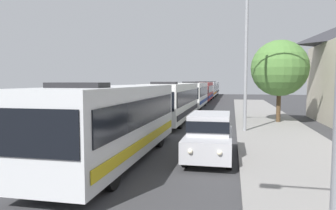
{
  "coord_description": "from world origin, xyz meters",
  "views": [
    {
      "loc": [
        3.3,
        1.51,
        3.25
      ],
      "look_at": [
        -0.14,
        17.97,
        1.95
      ],
      "focal_mm": 32.95,
      "sensor_mm": 36.0,
      "label": 1
    }
  ],
  "objects_px": {
    "bus_tail_end": "(213,88)",
    "white_suv": "(210,134)",
    "bus_lead": "(116,120)",
    "bus_second_in_line": "(174,101)",
    "roadside_tree": "(280,68)",
    "streetlamp_mid": "(246,45)",
    "bus_middle": "(194,94)",
    "bus_rear": "(209,89)",
    "bus_fourth_in_line": "(203,91)",
    "box_truck_oncoming": "(202,87)"
  },
  "relations": [
    {
      "from": "bus_tail_end",
      "to": "white_suv",
      "type": "height_order",
      "value": "bus_tail_end"
    },
    {
      "from": "bus_lead",
      "to": "bus_tail_end",
      "type": "xyz_separation_m",
      "value": [
        0.0,
        62.32,
        0.0
      ]
    },
    {
      "from": "bus_second_in_line",
      "to": "roadside_tree",
      "type": "bearing_deg",
      "value": 2.68
    },
    {
      "from": "bus_tail_end",
      "to": "white_suv",
      "type": "xyz_separation_m",
      "value": [
        3.7,
        -61.19,
        -0.66
      ]
    },
    {
      "from": "bus_second_in_line",
      "to": "streetlamp_mid",
      "type": "relative_size",
      "value": 1.38
    },
    {
      "from": "bus_middle",
      "to": "bus_rear",
      "type": "relative_size",
      "value": 1.03
    },
    {
      "from": "bus_second_in_line",
      "to": "bus_fourth_in_line",
      "type": "height_order",
      "value": "same"
    },
    {
      "from": "bus_lead",
      "to": "bus_rear",
      "type": "bearing_deg",
      "value": 90.0
    },
    {
      "from": "bus_tail_end",
      "to": "bus_rear",
      "type": "bearing_deg",
      "value": -90.0
    },
    {
      "from": "bus_tail_end",
      "to": "box_truck_oncoming",
      "type": "bearing_deg",
      "value": 110.55
    },
    {
      "from": "bus_fourth_in_line",
      "to": "box_truck_oncoming",
      "type": "relative_size",
      "value": 1.58
    },
    {
      "from": "streetlamp_mid",
      "to": "bus_rear",
      "type": "bearing_deg",
      "value": 97.29
    },
    {
      "from": "bus_lead",
      "to": "bus_fourth_in_line",
      "type": "height_order",
      "value": "same"
    },
    {
      "from": "bus_fourth_in_line",
      "to": "box_truck_oncoming",
      "type": "xyz_separation_m",
      "value": [
        -3.3,
        33.35,
        0.01
      ]
    },
    {
      "from": "bus_middle",
      "to": "bus_tail_end",
      "type": "relative_size",
      "value": 0.91
    },
    {
      "from": "bus_middle",
      "to": "roadside_tree",
      "type": "height_order",
      "value": "roadside_tree"
    },
    {
      "from": "bus_lead",
      "to": "roadside_tree",
      "type": "distance_m",
      "value": 15.45
    },
    {
      "from": "roadside_tree",
      "to": "bus_middle",
      "type": "bearing_deg",
      "value": 122.02
    },
    {
      "from": "bus_middle",
      "to": "streetlamp_mid",
      "type": "height_order",
      "value": "streetlamp_mid"
    },
    {
      "from": "bus_rear",
      "to": "bus_tail_end",
      "type": "height_order",
      "value": "same"
    },
    {
      "from": "bus_tail_end",
      "to": "streetlamp_mid",
      "type": "bearing_deg",
      "value": -84.32
    },
    {
      "from": "bus_lead",
      "to": "bus_tail_end",
      "type": "distance_m",
      "value": 62.32
    },
    {
      "from": "bus_middle",
      "to": "bus_fourth_in_line",
      "type": "bearing_deg",
      "value": 90.0
    },
    {
      "from": "bus_middle",
      "to": "box_truck_oncoming",
      "type": "xyz_separation_m",
      "value": [
        -3.3,
        45.29,
        0.01
      ]
    },
    {
      "from": "bus_tail_end",
      "to": "white_suv",
      "type": "relative_size",
      "value": 2.6
    },
    {
      "from": "white_suv",
      "to": "streetlamp_mid",
      "type": "relative_size",
      "value": 0.54
    },
    {
      "from": "bus_lead",
      "to": "bus_fourth_in_line",
      "type": "xyz_separation_m",
      "value": [
        0.0,
        37.77,
        0.0
      ]
    },
    {
      "from": "streetlamp_mid",
      "to": "bus_fourth_in_line",
      "type": "bearing_deg",
      "value": 100.28
    },
    {
      "from": "bus_middle",
      "to": "bus_fourth_in_line",
      "type": "distance_m",
      "value": 11.94
    },
    {
      "from": "bus_second_in_line",
      "to": "box_truck_oncoming",
      "type": "xyz_separation_m",
      "value": [
        -3.3,
        58.58,
        0.01
      ]
    },
    {
      "from": "bus_second_in_line",
      "to": "streetlamp_mid",
      "type": "xyz_separation_m",
      "value": [
        5.4,
        -4.54,
        3.76
      ]
    },
    {
      "from": "bus_tail_end",
      "to": "roadside_tree",
      "type": "relative_size",
      "value": 1.94
    },
    {
      "from": "bus_second_in_line",
      "to": "box_truck_oncoming",
      "type": "relative_size",
      "value": 1.68
    },
    {
      "from": "box_truck_oncoming",
      "to": "streetlamp_mid",
      "type": "height_order",
      "value": "streetlamp_mid"
    },
    {
      "from": "bus_rear",
      "to": "bus_tail_end",
      "type": "relative_size",
      "value": 0.89
    },
    {
      "from": "bus_middle",
      "to": "white_suv",
      "type": "bearing_deg",
      "value": -81.49
    },
    {
      "from": "bus_rear",
      "to": "streetlamp_mid",
      "type": "height_order",
      "value": "streetlamp_mid"
    },
    {
      "from": "streetlamp_mid",
      "to": "roadside_tree",
      "type": "bearing_deg",
      "value": 61.41
    },
    {
      "from": "bus_fourth_in_line",
      "to": "box_truck_oncoming",
      "type": "height_order",
      "value": "bus_fourth_in_line"
    },
    {
      "from": "bus_second_in_line",
      "to": "roadside_tree",
      "type": "height_order",
      "value": "roadside_tree"
    },
    {
      "from": "bus_rear",
      "to": "roadside_tree",
      "type": "height_order",
      "value": "roadside_tree"
    },
    {
      "from": "bus_middle",
      "to": "bus_second_in_line",
      "type": "bearing_deg",
      "value": -90.0
    },
    {
      "from": "bus_rear",
      "to": "roadside_tree",
      "type": "bearing_deg",
      "value": -77.77
    },
    {
      "from": "bus_second_in_line",
      "to": "bus_fourth_in_line",
      "type": "relative_size",
      "value": 1.07
    },
    {
      "from": "bus_tail_end",
      "to": "streetlamp_mid",
      "type": "relative_size",
      "value": 1.4
    },
    {
      "from": "bus_fourth_in_line",
      "to": "bus_tail_end",
      "type": "bearing_deg",
      "value": 90.0
    },
    {
      "from": "streetlamp_mid",
      "to": "roadside_tree",
      "type": "xyz_separation_m",
      "value": [
        2.68,
        4.92,
        -1.22
      ]
    },
    {
      "from": "bus_lead",
      "to": "bus_second_in_line",
      "type": "distance_m",
      "value": 12.54
    },
    {
      "from": "bus_middle",
      "to": "bus_rear",
      "type": "height_order",
      "value": "same"
    },
    {
      "from": "bus_fourth_in_line",
      "to": "roadside_tree",
      "type": "relative_size",
      "value": 1.8
    }
  ]
}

